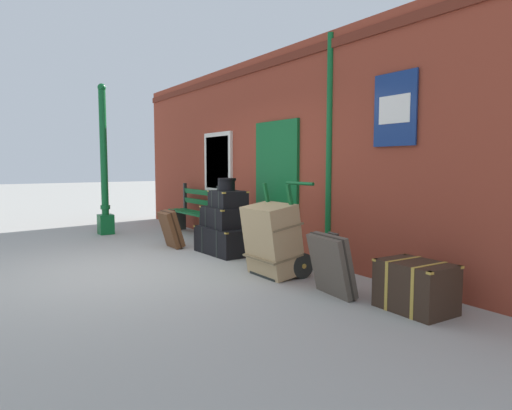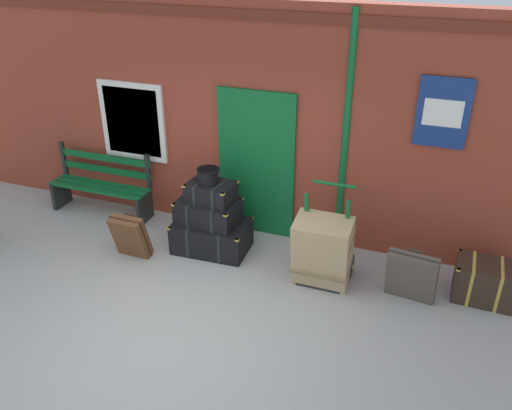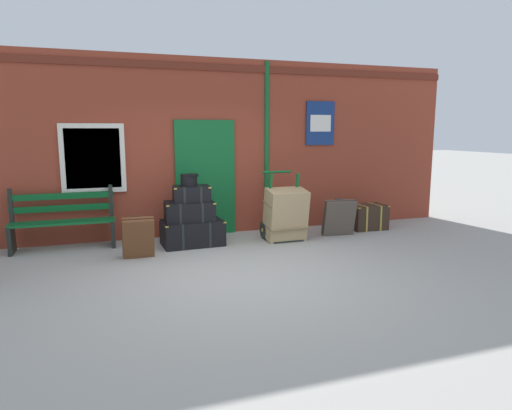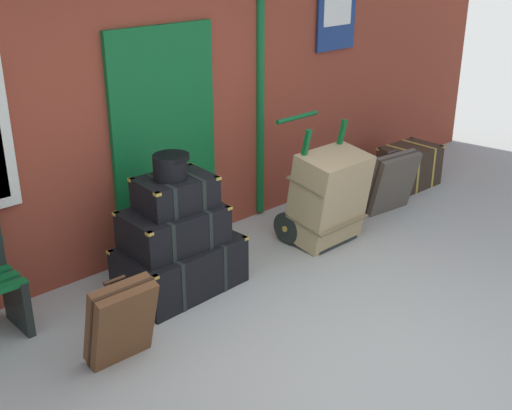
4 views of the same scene
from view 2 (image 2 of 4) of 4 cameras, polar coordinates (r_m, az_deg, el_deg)
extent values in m
plane|color=#A3A099|center=(6.06, -9.40, -13.47)|extent=(60.00, 60.00, 0.00)
cube|color=brown|center=(7.31, -0.51, 9.00)|extent=(10.40, 0.30, 3.20)
cube|color=maroon|center=(6.83, -1.08, 19.92)|extent=(10.40, 0.03, 0.12)
cube|color=#0F5B28|center=(7.31, 0.03, 4.38)|extent=(1.10, 0.05, 2.10)
cube|color=#093718|center=(7.30, 0.00, 4.35)|extent=(0.06, 0.02, 2.10)
cube|color=silver|center=(7.99, -13.14, 8.79)|extent=(1.04, 0.06, 1.16)
cube|color=silver|center=(7.98, -13.21, 8.75)|extent=(0.88, 0.02, 1.00)
cylinder|color=#0F5B28|center=(6.84, 9.64, 7.23)|extent=(0.09, 0.09, 3.14)
cube|color=navy|center=(6.58, 19.54, 9.36)|extent=(0.60, 0.02, 0.84)
cube|color=white|center=(6.57, 19.53, 9.33)|extent=(0.44, 0.01, 0.32)
cube|color=#0F5B28|center=(8.30, -17.09, 1.49)|extent=(1.60, 0.09, 0.04)
cube|color=#0F5B28|center=(8.39, -16.54, 1.89)|extent=(1.60, 0.09, 0.04)
cube|color=#0F5B28|center=(8.49, -16.00, 2.29)|extent=(1.60, 0.09, 0.04)
cube|color=#0F5B28|center=(8.46, -15.95, 3.67)|extent=(1.60, 0.05, 0.10)
cube|color=#0F5B28|center=(8.38, -16.12, 4.92)|extent=(1.60, 0.05, 0.10)
cube|color=black|center=(8.94, -20.31, 1.29)|extent=(0.06, 0.40, 0.45)
cube|color=black|center=(8.88, -20.05, 4.75)|extent=(0.06, 0.06, 0.56)
cube|color=black|center=(8.09, -11.95, -0.31)|extent=(0.06, 0.40, 0.45)
cube|color=black|center=(8.02, -11.57, 3.50)|extent=(0.06, 0.06, 0.56)
cube|color=black|center=(7.27, -4.80, -3.33)|extent=(1.03, 0.68, 0.42)
cube|color=black|center=(7.35, -6.43, -3.05)|extent=(0.06, 0.65, 0.43)
cube|color=black|center=(7.20, -3.14, -3.62)|extent=(0.06, 0.65, 0.43)
cube|color=#B79338|center=(7.12, -9.35, -2.52)|extent=(0.05, 0.05, 0.02)
cube|color=#B79338|center=(6.78, -2.05, -3.80)|extent=(0.05, 0.05, 0.02)
cube|color=#B79338|center=(7.58, -7.37, -0.35)|extent=(0.05, 0.05, 0.02)
cube|color=#B79338|center=(7.26, -0.46, -1.44)|extent=(0.05, 0.05, 0.02)
cube|color=silver|center=(7.05, -5.93, -4.49)|extent=(0.36, 0.01, 0.10)
cube|color=black|center=(7.11, -5.18, -0.69)|extent=(0.82, 0.57, 0.32)
cube|color=black|center=(7.18, -6.46, -0.43)|extent=(0.06, 0.55, 0.33)
cube|color=black|center=(7.03, -3.88, -0.96)|extent=(0.06, 0.55, 0.33)
cube|color=#B79338|center=(7.02, -8.92, 0.04)|extent=(0.05, 0.05, 0.02)
cube|color=#B79338|center=(6.69, -3.30, -1.11)|extent=(0.05, 0.05, 0.02)
cube|color=#B79338|center=(7.40, -6.98, 1.71)|extent=(0.05, 0.05, 0.02)
cube|color=#B79338|center=(7.09, -1.58, 0.70)|extent=(0.05, 0.05, 0.02)
cube|color=black|center=(6.97, -4.88, 1.41)|extent=(0.63, 0.48, 0.26)
cube|color=black|center=(7.03, -5.84, 1.61)|extent=(0.07, 0.45, 0.27)
cube|color=black|center=(6.91, -3.90, 1.20)|extent=(0.07, 0.45, 0.27)
cube|color=#B79338|center=(6.90, -7.76, 2.04)|extent=(0.05, 0.05, 0.02)
cube|color=#B79338|center=(6.64, -3.63, 1.18)|extent=(0.05, 0.05, 0.02)
cube|color=#B79338|center=(7.20, -6.10, 3.30)|extent=(0.05, 0.05, 0.02)
cube|color=#B79338|center=(6.96, -2.10, 2.52)|extent=(0.05, 0.05, 0.02)
cylinder|color=black|center=(6.89, -5.26, 3.17)|extent=(0.27, 0.27, 0.20)
cylinder|color=black|center=(6.85, -5.15, 3.76)|extent=(0.29, 0.29, 0.04)
cube|color=black|center=(6.73, 6.93, -8.29)|extent=(0.56, 0.28, 0.03)
cube|color=#0F5B28|center=(6.63, 5.54, -2.88)|extent=(0.04, 0.30, 1.18)
cube|color=#0F5B28|center=(6.54, 9.77, -3.63)|extent=(0.04, 0.30, 1.18)
cylinder|color=#0F5B28|center=(6.53, 8.48, 2.23)|extent=(0.54, 0.04, 0.04)
cylinder|color=black|center=(6.92, 4.95, -5.61)|extent=(0.04, 0.32, 0.32)
cylinder|color=#B79338|center=(6.92, 4.95, -5.61)|extent=(0.07, 0.06, 0.06)
cylinder|color=black|center=(6.81, 10.16, -6.57)|extent=(0.04, 0.32, 0.32)
cylinder|color=#B79338|center=(6.81, 10.16, -6.57)|extent=(0.07, 0.06, 0.06)
cube|color=tan|center=(6.49, 7.20, -4.96)|extent=(0.68, 0.57, 0.94)
cube|color=olive|center=(6.60, 7.10, -6.38)|extent=(0.70, 0.46, 0.09)
cube|color=olive|center=(6.39, 7.31, -3.48)|extent=(0.70, 0.46, 0.09)
cube|color=#51473D|center=(6.49, 16.44, -7.42)|extent=(0.61, 0.35, 0.67)
cylinder|color=#302A24|center=(6.33, 16.87, -4.77)|extent=(0.16, 0.05, 0.03)
cube|color=#2C2721|center=(6.49, 16.44, -7.42)|extent=(0.61, 0.24, 0.66)
cube|color=brown|center=(7.21, -13.40, -3.32)|extent=(0.47, 0.34, 0.64)
cylinder|color=#3A2112|center=(7.08, -13.54, -0.99)|extent=(0.16, 0.03, 0.03)
cube|color=#351E10|center=(7.21, -13.40, -3.32)|extent=(0.48, 0.21, 0.61)
cube|color=#332319|center=(6.87, 23.43, -7.58)|extent=(0.69, 0.50, 0.48)
cube|color=#B79338|center=(6.86, 22.16, -7.37)|extent=(0.05, 0.49, 0.49)
cube|color=#B79338|center=(6.89, 24.69, -7.79)|extent=(0.05, 0.49, 0.49)
cube|color=#B79338|center=(6.54, 21.00, -6.54)|extent=(0.05, 0.05, 0.02)
cube|color=#B79338|center=(6.92, 21.19, -4.60)|extent=(0.05, 0.05, 0.02)
camera|label=1|loc=(4.79, 65.55, -23.39)|focal=31.75mm
camera|label=3|loc=(4.92, -80.78, -23.02)|focal=31.70mm
camera|label=4|loc=(5.92, -52.98, 5.71)|focal=45.93mm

